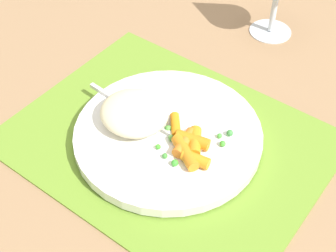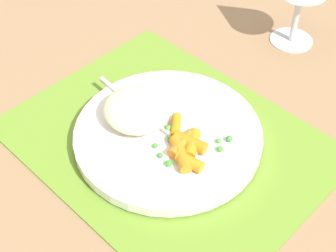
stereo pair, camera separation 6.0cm
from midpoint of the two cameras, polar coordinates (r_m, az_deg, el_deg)
ground_plane at (r=0.69m, az=2.50°, el=-1.95°), size 2.40×2.40×0.00m
placemat at (r=0.69m, az=2.51°, el=-1.78°), size 0.42×0.33×0.01m
plate at (r=0.68m, az=2.54°, el=-1.17°), size 0.26×0.26×0.02m
rice_mound at (r=0.68m, az=-1.10°, el=1.79°), size 0.10×0.09×0.03m
carrot_portion at (r=0.64m, az=4.70°, el=-2.47°), size 0.09×0.07×0.02m
pea_scatter at (r=0.65m, az=4.57°, el=-2.21°), size 0.09×0.10×0.01m
fork at (r=0.68m, az=1.21°, el=0.53°), size 0.20×0.02×0.01m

